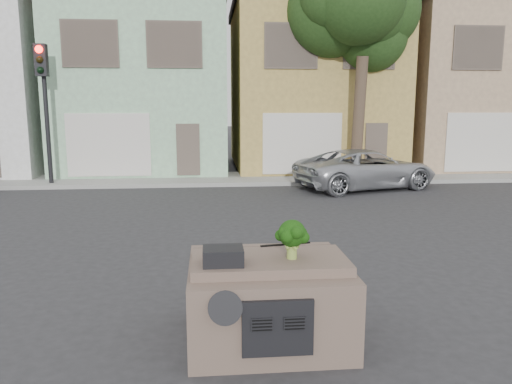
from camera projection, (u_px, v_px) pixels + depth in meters
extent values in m
plane|color=#303033|center=(249.00, 264.00, 9.46)|extent=(120.00, 120.00, 0.00)
cube|color=gray|center=(228.00, 179.00, 19.74)|extent=(40.00, 3.00, 0.15)
cube|color=#9CCBA2|center=(147.00, 87.00, 22.69)|extent=(7.20, 8.20, 7.55)
cube|color=tan|center=(309.00, 87.00, 23.38)|extent=(7.20, 8.20, 7.55)
cube|color=tan|center=(462.00, 88.00, 24.07)|extent=(7.20, 8.20, 7.55)
imported|color=#B7BABF|center=(365.00, 189.00, 17.91)|extent=(5.56, 3.71, 1.42)
cube|color=black|center=(46.00, 117.00, 17.73)|extent=(0.40, 0.40, 5.10)
cube|color=#223F17|center=(360.00, 70.00, 18.79)|extent=(4.40, 4.00, 8.50)
cube|color=brown|center=(268.00, 296.00, 6.42)|extent=(2.00, 1.80, 1.12)
cube|color=black|center=(223.00, 256.00, 5.91)|extent=(0.48, 0.38, 0.20)
cube|color=black|center=(285.00, 244.00, 6.72)|extent=(0.69, 0.15, 0.02)
cube|color=#123409|center=(292.00, 239.00, 6.10)|extent=(0.51, 0.51, 0.50)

